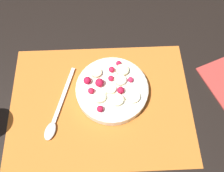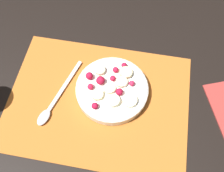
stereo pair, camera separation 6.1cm
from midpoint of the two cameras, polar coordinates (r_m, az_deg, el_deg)
The scene contains 4 objects.
ground_plane at distance 0.63m, azimuth -5.39°, elevation -4.34°, with size 3.00×3.00×0.00m, color black.
placemat at distance 0.63m, azimuth -5.41°, elevation -4.23°, with size 0.45×0.33×0.01m.
fruit_bowl at distance 0.62m, azimuth -2.79°, elevation -0.95°, with size 0.18×0.18×0.05m.
spoon at distance 0.63m, azimuth -15.44°, elevation -6.87°, with size 0.07×0.20×0.01m.
Camera 1 is at (-0.02, 0.25, 0.58)m, focal length 40.00 mm.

